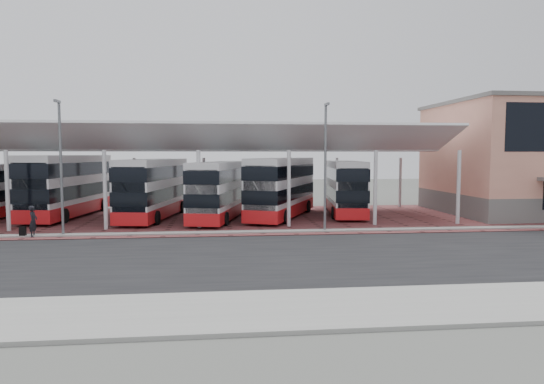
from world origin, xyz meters
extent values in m
plane|color=#4F514B|center=(0.00, 0.00, 0.00)|extent=(140.00, 140.00, 0.00)
cube|color=black|center=(0.00, -1.00, 0.01)|extent=(120.00, 14.00, 0.02)
cube|color=brown|center=(2.00, 13.00, 0.03)|extent=(72.00, 16.00, 0.06)
cube|color=gray|center=(0.00, -9.00, 0.07)|extent=(120.00, 4.00, 0.14)
cube|color=gray|center=(0.00, 6.20, 0.07)|extent=(120.00, 0.80, 0.14)
cube|color=gold|center=(0.00, -7.00, 0.03)|extent=(120.00, 0.12, 0.01)
cube|color=gold|center=(0.00, -6.70, 0.03)|extent=(120.00, 0.12, 0.01)
cylinder|color=silver|center=(-18.00, 8.50, 2.60)|extent=(0.26, 0.26, 5.20)
cylinder|color=silver|center=(-18.00, 19.50, 2.30)|extent=(0.26, 0.26, 4.60)
cylinder|color=silver|center=(-12.00, 8.50, 2.60)|extent=(0.26, 0.26, 5.20)
cylinder|color=silver|center=(-12.00, 19.50, 2.30)|extent=(0.26, 0.26, 4.60)
cylinder|color=silver|center=(-6.00, 8.50, 2.60)|extent=(0.26, 0.26, 5.20)
cylinder|color=silver|center=(-6.00, 19.50, 2.30)|extent=(0.26, 0.26, 4.60)
cylinder|color=silver|center=(0.00, 8.50, 2.60)|extent=(0.26, 0.26, 5.20)
cylinder|color=silver|center=(0.00, 19.50, 2.30)|extent=(0.26, 0.26, 4.60)
cylinder|color=silver|center=(6.00, 8.50, 2.60)|extent=(0.26, 0.26, 5.20)
cylinder|color=silver|center=(6.00, 19.50, 2.30)|extent=(0.26, 0.26, 4.60)
cylinder|color=silver|center=(12.00, 8.50, 2.60)|extent=(0.26, 0.26, 5.20)
cylinder|color=silver|center=(12.00, 19.50, 2.30)|extent=(0.26, 0.26, 4.60)
cube|color=silver|center=(-6.00, 10.70, 6.10)|extent=(37.00, 4.95, 1.95)
cube|color=silver|center=(-6.00, 16.30, 5.90)|extent=(37.00, 7.12, 1.43)
cylinder|color=slate|center=(-14.00, 6.30, 4.00)|extent=(0.16, 0.16, 8.00)
cube|color=slate|center=(-14.00, 6.00, 8.00)|extent=(0.15, 0.90, 0.15)
cylinder|color=slate|center=(2.00, 6.30, 4.00)|extent=(0.16, 0.16, 8.00)
cube|color=slate|center=(2.00, 6.00, 8.00)|extent=(0.15, 0.90, 0.15)
cylinder|color=black|center=(-22.16, 17.15, 0.51)|extent=(0.51, 0.94, 0.90)
cylinder|color=black|center=(-20.00, 16.48, 0.51)|extent=(0.51, 0.94, 0.90)
cube|color=silver|center=(-16.38, 15.50, 2.58)|extent=(4.15, 11.82, 4.52)
cube|color=red|center=(-16.38, 15.50, 0.74)|extent=(4.20, 11.86, 0.95)
cube|color=black|center=(-16.38, 15.50, 2.11)|extent=(4.20, 11.86, 1.00)
cube|color=black|center=(-16.38, 15.50, 3.79)|extent=(4.20, 11.86, 1.00)
cube|color=black|center=(-17.14, 9.82, 2.48)|extent=(2.36, 0.42, 3.79)
cylinder|color=black|center=(-18.18, 12.00, 0.59)|extent=(0.43, 1.08, 1.05)
cylinder|color=black|center=(-15.57, 11.65, 0.59)|extent=(0.43, 1.08, 1.05)
cylinder|color=black|center=(-17.19, 19.34, 0.59)|extent=(0.43, 1.08, 1.05)
cylinder|color=black|center=(-14.58, 18.99, 0.59)|extent=(0.43, 1.08, 1.05)
cube|color=silver|center=(-9.59, 13.75, 2.43)|extent=(4.29, 11.11, 4.24)
cube|color=red|center=(-9.59, 13.75, 0.70)|extent=(4.34, 11.16, 0.89)
cube|color=black|center=(-9.59, 13.75, 1.98)|extent=(4.34, 11.16, 0.94)
cube|color=black|center=(-9.59, 13.75, 3.56)|extent=(4.34, 11.16, 0.94)
cube|color=black|center=(-10.51, 8.45, 2.33)|extent=(2.20, 0.48, 3.55)
cylinder|color=black|center=(-11.40, 10.54, 0.55)|extent=(0.44, 1.02, 0.99)
cylinder|color=black|center=(-8.97, 10.12, 0.55)|extent=(0.44, 1.02, 0.99)
cylinder|color=black|center=(-10.21, 17.38, 0.55)|extent=(0.44, 1.02, 0.99)
cylinder|color=black|center=(-7.78, 16.96, 0.55)|extent=(0.44, 1.02, 0.99)
cube|color=silver|center=(-4.60, 12.68, 2.32)|extent=(4.71, 10.64, 4.06)
cube|color=red|center=(-4.60, 12.68, 0.67)|extent=(4.75, 10.69, 0.85)
cube|color=black|center=(-4.60, 12.68, 1.90)|extent=(4.75, 10.69, 0.90)
cube|color=black|center=(-4.60, 12.68, 3.41)|extent=(4.75, 10.69, 0.90)
cube|color=black|center=(-5.80, 7.68, 2.23)|extent=(2.09, 0.59, 3.40)
cylinder|color=black|center=(-6.52, 9.72, 0.53)|extent=(0.48, 0.98, 0.94)
cylinder|color=black|center=(-4.23, 9.17, 0.53)|extent=(0.48, 0.98, 0.94)
cylinder|color=black|center=(-4.98, 16.18, 0.53)|extent=(0.48, 0.98, 0.94)
cylinder|color=black|center=(-2.68, 15.63, 0.53)|extent=(0.48, 0.98, 0.94)
cube|color=silver|center=(0.17, 13.39, 2.47)|extent=(6.67, 11.13, 4.32)
cube|color=red|center=(0.17, 13.39, 0.71)|extent=(6.72, 11.19, 0.90)
cube|color=black|center=(0.17, 13.39, 2.02)|extent=(6.72, 11.19, 0.95)
cube|color=black|center=(0.17, 13.39, 3.62)|extent=(6.72, 11.19, 0.95)
cube|color=black|center=(-1.99, 8.37, 2.37)|extent=(2.11, 0.98, 3.61)
cylinder|color=black|center=(-2.38, 10.64, 0.56)|extent=(0.65, 1.03, 1.00)
cylinder|color=black|center=(-0.07, 9.65, 0.56)|extent=(0.65, 1.03, 1.00)
cylinder|color=black|center=(0.42, 17.13, 0.56)|extent=(0.65, 1.03, 1.00)
cylinder|color=black|center=(2.72, 16.14, 0.56)|extent=(0.65, 1.03, 1.00)
cube|color=silver|center=(5.45, 14.73, 2.33)|extent=(3.78, 10.63, 4.07)
cube|color=red|center=(5.45, 14.73, 0.67)|extent=(3.82, 10.68, 0.85)
cube|color=black|center=(5.45, 14.73, 1.90)|extent=(3.82, 10.68, 0.90)
cube|color=black|center=(5.45, 14.73, 3.42)|extent=(3.82, 10.68, 0.90)
cube|color=black|center=(4.74, 9.62, 2.24)|extent=(2.12, 0.39, 3.41)
cylinder|color=black|center=(3.82, 11.59, 0.53)|extent=(0.39, 0.97, 0.95)
cylinder|color=black|center=(6.17, 11.27, 0.53)|extent=(0.39, 0.97, 0.95)
cylinder|color=black|center=(4.74, 18.19, 0.53)|extent=(0.39, 0.97, 0.95)
cylinder|color=black|center=(7.09, 17.86, 0.53)|extent=(0.39, 0.97, 0.95)
imported|color=black|center=(-15.59, 6.00, 0.98)|extent=(0.44, 0.67, 1.84)
cube|color=black|center=(-16.20, 6.00, 0.36)|extent=(0.35, 0.25, 0.60)
camera|label=1|loc=(-4.64, -23.68, 4.92)|focal=32.00mm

